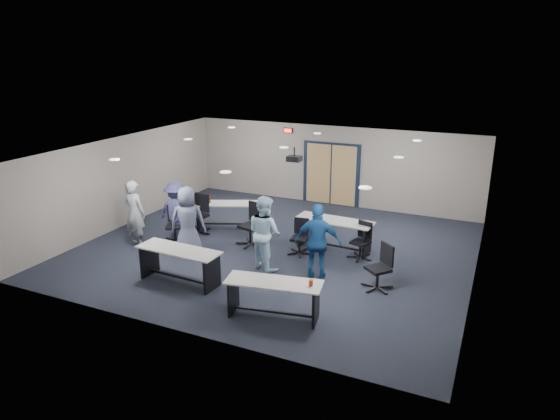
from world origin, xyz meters
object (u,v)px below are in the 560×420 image
at_px(chair_back_b, 250,225).
at_px(chair_loose_right, 378,267).
at_px(chair_back_a, 197,214).
at_px(person_lightblue, 265,232).
at_px(table_front_right, 274,293).
at_px(person_back, 176,211).
at_px(person_plaid, 188,221).
at_px(table_back_left, 227,210).
at_px(chair_loose_left, 174,225).
at_px(chair_back_d, 360,241).
at_px(table_back_right, 334,229).
at_px(person_navy, 318,242).
at_px(chair_back_c, 300,237).
at_px(table_front_left, 179,260).
at_px(person_gray, 135,213).

xyz_separation_m(chair_back_b, chair_loose_right, (3.82, -1.18, -0.06)).
relative_size(chair_back_a, person_lightblue, 0.63).
bearing_deg(table_front_right, person_back, 136.83).
bearing_deg(chair_loose_right, person_plaid, -138.28).
distance_m(table_back_left, person_plaid, 2.27).
bearing_deg(chair_back_a, table_back_left, 63.06).
relative_size(chair_back_b, chair_loose_left, 1.16).
xyz_separation_m(table_back_left, chair_back_d, (4.29, -0.65, -0.05)).
distance_m(chair_back_a, chair_loose_right, 5.79).
relative_size(chair_loose_left, person_back, 0.61).
bearing_deg(table_back_right, person_plaid, -147.20).
distance_m(table_back_left, person_navy, 4.34).
distance_m(table_back_right, person_plaid, 3.84).
bearing_deg(person_plaid, chair_back_c, 178.25).
height_order(table_back_left, chair_back_b, chair_back_b).
xyz_separation_m(table_front_left, chair_back_d, (3.40, 3.03, -0.08)).
distance_m(table_front_left, table_back_left, 3.78).
xyz_separation_m(table_front_left, chair_loose_right, (4.22, 1.53, -0.03)).
distance_m(person_plaid, person_lightblue, 2.16).
xyz_separation_m(table_back_right, chair_back_b, (-2.19, -0.62, 0.01)).
relative_size(person_gray, person_navy, 1.00).
bearing_deg(person_plaid, chair_back_b, -158.51).
bearing_deg(person_lightblue, table_back_left, -18.00).
relative_size(chair_loose_left, person_navy, 0.55).
bearing_deg(person_lightblue, chair_back_b, -24.30).
bearing_deg(person_gray, person_plaid, -175.93).
relative_size(table_front_left, chair_back_a, 1.77).
height_order(chair_loose_right, person_gray, person_gray).
bearing_deg(chair_loose_right, person_navy, -136.07).
height_order(chair_back_b, chair_loose_left, chair_back_b).
relative_size(chair_back_b, chair_back_d, 1.21).
xyz_separation_m(chair_loose_left, person_plaid, (0.87, -0.58, 0.41)).
bearing_deg(chair_loose_right, table_back_right, 172.85).
relative_size(table_back_right, person_navy, 1.15).
bearing_deg(person_gray, chair_loose_right, -176.18).
bearing_deg(table_front_right, table_back_right, 80.33).
xyz_separation_m(chair_back_a, person_navy, (4.23, -1.43, 0.34)).
xyz_separation_m(table_back_left, person_back, (-0.81, -1.41, 0.30)).
xyz_separation_m(chair_back_b, person_gray, (-2.82, -1.31, 0.33)).
height_order(table_front_left, person_plaid, person_plaid).
xyz_separation_m(table_front_right, person_gray, (-5.06, 1.94, 0.38)).
bearing_deg(chair_back_a, table_front_right, -33.79).
relative_size(table_front_right, chair_back_a, 1.75).
relative_size(chair_back_c, chair_back_d, 0.98).
relative_size(chair_back_d, chair_loose_right, 0.91).
distance_m(table_back_left, chair_back_a, 0.96).
bearing_deg(chair_loose_left, person_plaid, -61.07).
relative_size(table_front_right, chair_back_c, 2.13).
xyz_separation_m(chair_back_a, chair_back_d, (4.81, 0.15, -0.09)).
bearing_deg(person_navy, table_back_left, -44.02).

